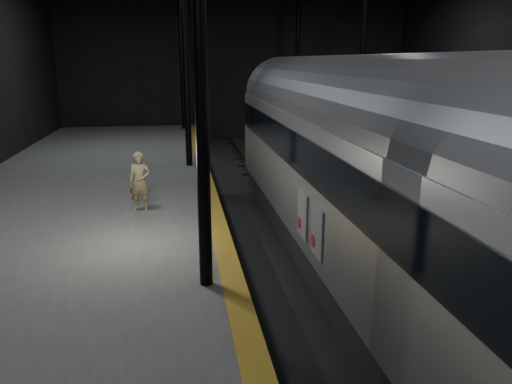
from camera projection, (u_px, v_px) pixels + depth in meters
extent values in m
plane|color=black|center=(327.00, 248.00, 14.81)|extent=(44.00, 44.00, 0.00)
cube|color=#4B4C49|center=(62.00, 247.00, 13.54)|extent=(9.00, 43.80, 1.00)
cube|color=olive|center=(217.00, 221.00, 14.06)|extent=(0.50, 43.80, 0.01)
cube|color=#3F3328|center=(304.00, 244.00, 14.65)|extent=(0.08, 43.00, 0.14)
cube|color=#3F3328|center=(351.00, 241.00, 14.87)|extent=(0.08, 43.00, 0.14)
cube|color=black|center=(327.00, 246.00, 14.79)|extent=(2.40, 42.00, 0.12)
cylinder|color=black|center=(199.00, 26.00, 8.87)|extent=(0.26, 0.26, 10.00)
cylinder|color=black|center=(185.00, 45.00, 20.33)|extent=(0.26, 0.26, 10.00)
cylinder|color=black|center=(363.00, 46.00, 21.48)|extent=(0.26, 0.26, 10.00)
cylinder|color=black|center=(181.00, 50.00, 31.78)|extent=(0.26, 0.26, 10.00)
cylinder|color=black|center=(297.00, 51.00, 32.93)|extent=(0.26, 0.26, 10.00)
cube|color=#9FA1A6|center=(369.00, 189.00, 11.32)|extent=(2.93, 20.24, 3.04)
cube|color=black|center=(365.00, 266.00, 11.81)|extent=(2.68, 19.83, 0.86)
cube|color=black|center=(371.00, 158.00, 11.14)|extent=(2.99, 19.93, 0.91)
cylinder|color=slate|center=(373.00, 122.00, 10.93)|extent=(2.88, 20.03, 2.88)
cube|color=black|center=(295.00, 201.00, 18.67)|extent=(1.82, 2.23, 0.35)
cube|color=silver|center=(317.00, 232.00, 10.29)|extent=(0.04, 0.76, 1.06)
cube|color=silver|center=(303.00, 215.00, 11.44)|extent=(0.04, 0.76, 1.06)
cylinder|color=red|center=(313.00, 241.00, 10.52)|extent=(0.03, 0.26, 0.26)
cylinder|color=red|center=(300.00, 223.00, 11.68)|extent=(0.03, 0.26, 0.26)
imported|color=#98885D|center=(140.00, 182.00, 14.87)|extent=(0.70, 0.51, 1.79)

